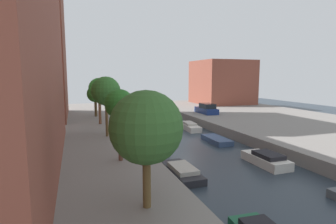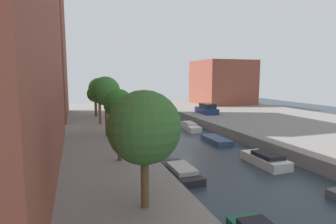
# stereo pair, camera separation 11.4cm
# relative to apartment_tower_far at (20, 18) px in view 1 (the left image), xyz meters

# --- Properties ---
(ground_plane) EXTENTS (84.00, 84.00, 0.00)m
(ground_plane) POSITION_rel_apartment_tower_far_xyz_m (16.00, -14.28, -13.63)
(ground_plane) COLOR #28333D
(quay_left) EXTENTS (20.00, 64.00, 1.00)m
(quay_left) POSITION_rel_apartment_tower_far_xyz_m (1.00, -14.28, -13.13)
(quay_left) COLOR gray
(quay_left) RESTS_ON ground_plane
(quay_right) EXTENTS (20.00, 64.00, 1.00)m
(quay_right) POSITION_rel_apartment_tower_far_xyz_m (31.00, -14.28, -13.13)
(quay_right) COLOR gray
(quay_right) RESTS_ON ground_plane
(apartment_tower_far) EXTENTS (10.00, 13.88, 25.26)m
(apartment_tower_far) POSITION_rel_apartment_tower_far_xyz_m (0.00, 0.00, 0.00)
(apartment_tower_far) COLOR brown
(apartment_tower_far) RESTS_ON quay_left
(low_block_right) EXTENTS (10.00, 10.26, 8.46)m
(low_block_right) POSITION_rel_apartment_tower_far_xyz_m (34.00, 9.16, -8.40)
(low_block_right) COLOR brown
(low_block_right) RESTS_ON quay_right
(street_tree_0) EXTENTS (3.02, 3.02, 4.89)m
(street_tree_0) POSITION_rel_apartment_tower_far_xyz_m (8.63, -28.57, -9.27)
(street_tree_0) COLOR brown
(street_tree_0) RESTS_ON quay_left
(street_tree_1) EXTENTS (1.89, 1.89, 4.62)m
(street_tree_1) POSITION_rel_apartment_tower_far_xyz_m (8.63, -21.86, -9.03)
(street_tree_1) COLOR brown
(street_tree_1) RESTS_ON quay_left
(street_tree_2) EXTENTS (2.59, 2.59, 5.40)m
(street_tree_2) POSITION_rel_apartment_tower_far_xyz_m (8.63, -14.32, -8.55)
(street_tree_2) COLOR brown
(street_tree_2) RESTS_ON quay_left
(street_tree_3) EXTENTS (2.35, 2.35, 5.23)m
(street_tree_3) POSITION_rel_apartment_tower_far_xyz_m (8.63, -7.51, -8.63)
(street_tree_3) COLOR brown
(street_tree_3) RESTS_ON quay_left
(street_tree_4) EXTENTS (2.24, 2.24, 4.18)m
(street_tree_4) POSITION_rel_apartment_tower_far_xyz_m (8.63, -1.27, -9.62)
(street_tree_4) COLOR #4F3E24
(street_tree_4) RESTS_ON quay_left
(parked_car) EXTENTS (2.03, 4.73, 1.48)m
(parked_car) POSITION_rel_apartment_tower_far_xyz_m (24.24, -3.44, -12.01)
(parked_car) COLOR navy
(parked_car) RESTS_ON quay_right
(moored_boat_left_1) EXTENTS (1.59, 4.35, 0.71)m
(moored_boat_left_1) POSITION_rel_apartment_tower_far_xyz_m (12.33, -23.26, -13.33)
(moored_boat_left_1) COLOR #232328
(moored_boat_left_1) RESTS_ON ground_plane
(moored_boat_left_2) EXTENTS (1.69, 3.95, 0.86)m
(moored_boat_left_2) POSITION_rel_apartment_tower_far_xyz_m (12.56, -16.33, -13.27)
(moored_boat_left_2) COLOR #33476B
(moored_boat_left_2) RESTS_ON ground_plane
(moored_boat_left_3) EXTENTS (1.69, 4.30, 0.81)m
(moored_boat_left_3) POSITION_rel_apartment_tower_far_xyz_m (11.86, -9.82, -13.28)
(moored_boat_left_3) COLOR #33476B
(moored_boat_left_3) RESTS_ON ground_plane
(moored_boat_left_4) EXTENTS (1.56, 4.18, 0.81)m
(moored_boat_left_4) POSITION_rel_apartment_tower_far_xyz_m (12.16, -1.81, -13.28)
(moored_boat_left_4) COLOR #33476B
(moored_boat_left_4) RESTS_ON ground_plane
(moored_boat_left_5) EXTENTS (1.94, 4.22, 1.03)m
(moored_boat_left_5) POSITION_rel_apartment_tower_far_xyz_m (12.59, 6.03, -13.19)
(moored_boat_left_5) COLOR #4C5156
(moored_boat_left_5) RESTS_ON ground_plane
(moored_boat_right_1) EXTENTS (1.66, 3.88, 0.94)m
(moored_boat_right_1) POSITION_rel_apartment_tower_far_xyz_m (18.97, -23.24, -13.22)
(moored_boat_right_1) COLOR beige
(moored_boat_right_1) RESTS_ON ground_plane
(moored_boat_right_2) EXTENTS (1.60, 3.84, 0.49)m
(moored_boat_right_2) POSITION_rel_apartment_tower_far_xyz_m (18.89, -16.08, -13.38)
(moored_boat_right_2) COLOR #33476B
(moored_boat_right_2) RESTS_ON ground_plane
(moored_boat_right_3) EXTENTS (1.70, 4.63, 0.87)m
(moored_boat_right_3) POSITION_rel_apartment_tower_far_xyz_m (19.02, -9.28, -13.25)
(moored_boat_right_3) COLOR beige
(moored_boat_right_3) RESTS_ON ground_plane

